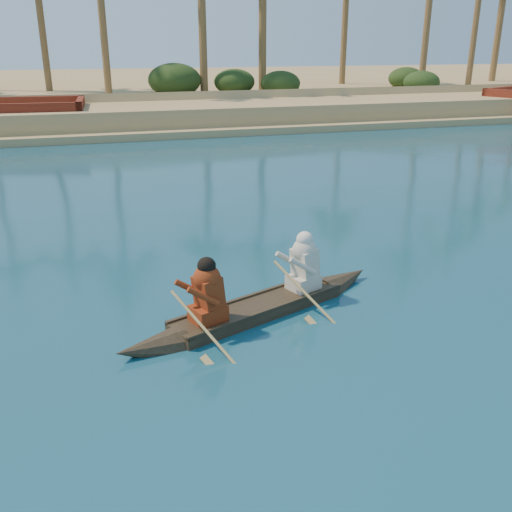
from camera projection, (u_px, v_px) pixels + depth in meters
name	position (u px, v px, depth m)	size (l,w,h in m)	color
ground	(177.00, 422.00, 7.16)	(160.00, 160.00, 0.00)	#0A2F46
sandy_embankment	(84.00, 91.00, 48.91)	(150.00, 51.00, 1.50)	tan
shrub_cluster	(88.00, 99.00, 34.91)	(100.00, 6.00, 2.40)	#1F3312
canoe	(259.00, 299.00, 9.91)	(5.32, 2.61, 1.49)	#3A311F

